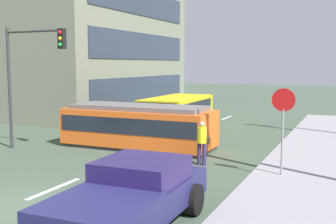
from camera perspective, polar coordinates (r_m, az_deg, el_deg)
name	(u,v)px	position (r m, az deg, el deg)	size (l,w,h in m)	color
ground_plane	(163,144)	(20.20, -0.63, -4.34)	(120.00, 120.00, 0.00)	#405140
sidewalk_curb_right	(301,179)	(14.58, 17.56, -8.63)	(3.20, 36.00, 0.14)	gray
lane_stripe_1	(54,188)	(13.56, -15.18, -9.99)	(0.16, 2.40, 0.01)	silver
lane_stripe_2	(121,161)	(16.73, -6.42, -6.65)	(0.16, 2.40, 0.01)	silver
lane_stripe_3	(198,130)	(24.54, 4.04, -2.40)	(0.16, 2.40, 0.01)	silver
lane_stripe_4	(227,118)	(30.19, 7.97, -0.77)	(0.16, 2.40, 0.01)	silver
streetcar_tram	(138,126)	(19.25, -4.06, -1.85)	(6.93, 2.55, 1.95)	orange
city_bus	(177,111)	(24.43, 1.23, 0.14)	(2.64, 5.89, 1.89)	gold
pedestrian_crossing	(202,140)	(15.88, 4.64, -3.88)	(0.50, 0.36, 1.67)	#2F2654
pickup_truck_parked	(131,196)	(9.85, -4.98, -11.26)	(2.33, 5.03, 1.55)	navy
parked_sedan_mid	(108,119)	(24.76, -8.16, -0.93)	(1.96, 4.30, 1.19)	black
stop_sign	(283,113)	(14.27, 15.35, -0.19)	(0.76, 0.07, 2.88)	gray
traffic_light_mast	(30,64)	(19.34, -18.26, 6.15)	(3.20, 0.33, 5.40)	#333333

